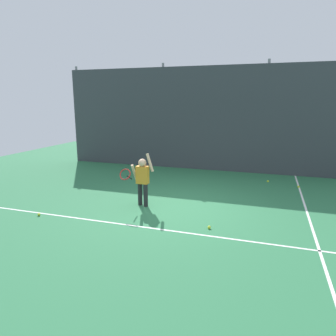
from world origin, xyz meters
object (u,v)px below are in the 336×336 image
object	(u,v)px
tennis_player	(142,178)
tennis_ball_1	(209,227)
tennis_ball_2	(268,181)
tennis_ball_3	(39,214)
tennis_ball_0	(299,187)

from	to	relation	value
tennis_player	tennis_ball_1	size ratio (longest dim) A/B	20.46
tennis_player	tennis_ball_2	size ratio (longest dim) A/B	20.46
tennis_ball_1	tennis_ball_2	xyz separation A→B (m)	(1.12, 4.30, 0.00)
tennis_player	tennis_ball_3	distance (m)	2.53
tennis_ball_0	tennis_ball_1	bearing A→B (deg)	-117.36
tennis_ball_2	tennis_ball_3	xyz separation A→B (m)	(-5.00, -4.79, 0.00)
tennis_ball_1	tennis_player	bearing A→B (deg)	154.56
tennis_ball_2	tennis_ball_1	bearing A→B (deg)	-104.67
tennis_ball_0	tennis_ball_3	size ratio (longest dim) A/B	1.00
tennis_ball_1	tennis_ball_3	distance (m)	3.91
tennis_ball_1	tennis_ball_2	distance (m)	4.44
tennis_ball_0	tennis_ball_2	bearing A→B (deg)	156.21
tennis_ball_3	tennis_player	bearing A→B (deg)	34.76
tennis_ball_2	tennis_player	bearing A→B (deg)	-131.40
tennis_ball_0	tennis_ball_3	distance (m)	7.35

